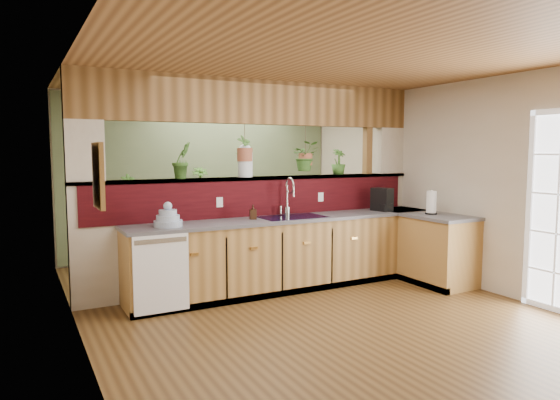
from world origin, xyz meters
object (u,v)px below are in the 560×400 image
soap_dispenser (253,212)px  shelving_console (171,229)px  faucet (288,195)px  coffee_maker (382,200)px  dish_stack (168,219)px  paper_towel (431,203)px  glass_jar (245,160)px

soap_dispenser → shelving_console: soap_dispenser is taller
faucet → coffee_maker: bearing=-8.1°
dish_stack → soap_dispenser: bearing=5.2°
shelving_console → faucet: bearing=-56.1°
paper_towel → glass_jar: bearing=155.4°
dish_stack → soap_dispenser: size_ratio=1.78×
glass_jar → shelving_console: 2.24m
coffee_maker → glass_jar: bearing=153.3°
paper_towel → glass_jar: glass_jar is taller
dish_stack → glass_jar: glass_jar is taller
faucet → coffee_maker: 1.38m
soap_dispenser → glass_jar: bearing=80.7°
coffee_maker → glass_jar: 1.98m
glass_jar → shelving_console: size_ratio=0.29×
coffee_maker → shelving_console: 3.30m
faucet → paper_towel: bearing=-24.8°
soap_dispenser → paper_towel: bearing=-16.4°
faucet → paper_towel: 1.86m
dish_stack → coffee_maker: size_ratio=0.99×
faucet → coffee_maker: faucet is taller
dish_stack → paper_towel: bearing=-9.7°
shelving_console → paper_towel: bearing=-37.8°
faucet → shelving_console: (-0.93, 2.12, -0.66)m
soap_dispenser → paper_towel: paper_towel is taller
faucet → dish_stack: faucet is taller
soap_dispenser → coffee_maker: bearing=-2.3°
shelving_console → coffee_maker: bearing=-35.1°
coffee_maker → glass_jar: size_ratio=0.76×
faucet → paper_towel: faucet is taller
coffee_maker → paper_towel: size_ratio=0.97×
paper_towel → soap_dispenser: bearing=163.6°
faucet → soap_dispenser: size_ratio=2.81×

